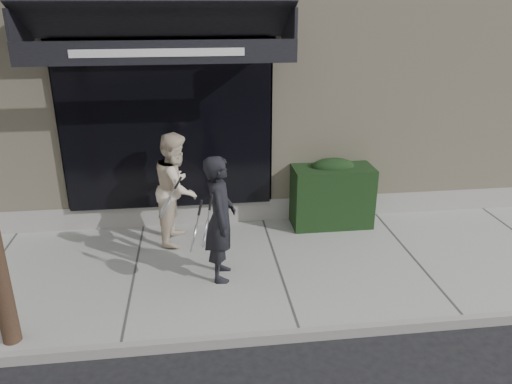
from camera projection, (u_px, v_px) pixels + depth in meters
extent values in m
plane|color=black|center=(277.00, 271.00, 7.16)|extent=(80.00, 80.00, 0.00)
cube|color=gray|center=(277.00, 267.00, 7.13)|extent=(20.00, 3.00, 0.12)
cube|color=gray|center=(300.00, 335.00, 5.70)|extent=(20.00, 0.10, 0.14)
cube|color=#C1B293|center=(241.00, 42.00, 10.76)|extent=(14.00, 7.00, 5.50)
cube|color=gray|center=(261.00, 208.00, 8.63)|extent=(14.02, 0.42, 0.50)
cube|color=black|center=(168.00, 126.00, 7.75)|extent=(3.20, 0.30, 2.60)
cube|color=gray|center=(63.00, 127.00, 7.70)|extent=(0.08, 0.40, 2.60)
cube|color=gray|center=(268.00, 120.00, 8.08)|extent=(0.08, 0.40, 2.60)
cube|color=gray|center=(162.00, 35.00, 7.40)|extent=(3.36, 0.40, 0.12)
cube|color=black|center=(158.00, 18.00, 6.66)|extent=(3.60, 1.03, 0.55)
cube|color=black|center=(158.00, 53.00, 6.34)|extent=(3.60, 0.05, 0.30)
cube|color=white|center=(158.00, 53.00, 6.31)|extent=(2.20, 0.01, 0.10)
cube|color=black|center=(20.00, 26.00, 6.48)|extent=(0.04, 1.00, 0.45)
cube|color=black|center=(289.00, 24.00, 6.89)|extent=(0.04, 1.00, 0.45)
cube|color=black|center=(331.00, 195.00, 8.21)|extent=(1.30, 0.70, 1.00)
ellipsoid|color=black|center=(333.00, 167.00, 8.03)|extent=(0.71, 0.38, 0.27)
imported|color=black|center=(220.00, 219.00, 6.50)|extent=(0.46, 0.66, 1.71)
torus|color=silver|center=(205.00, 233.00, 6.16)|extent=(0.13, 0.31, 0.30)
cylinder|color=silver|center=(205.00, 233.00, 6.16)|extent=(0.10, 0.28, 0.27)
cylinder|color=silver|center=(205.00, 233.00, 6.16)|extent=(0.18, 0.05, 0.05)
cylinder|color=black|center=(205.00, 233.00, 6.16)|extent=(0.20, 0.06, 0.07)
torus|color=silver|center=(194.00, 238.00, 6.21)|extent=(0.11, 0.31, 0.30)
cylinder|color=silver|center=(194.00, 238.00, 6.21)|extent=(0.08, 0.27, 0.26)
cylinder|color=silver|center=(194.00, 238.00, 6.21)|extent=(0.18, 0.03, 0.06)
cylinder|color=black|center=(194.00, 238.00, 6.21)|extent=(0.20, 0.04, 0.08)
imported|color=beige|center=(177.00, 188.00, 7.53)|extent=(0.79, 0.94, 1.71)
torus|color=silver|center=(165.00, 207.00, 7.22)|extent=(0.19, 0.31, 0.28)
cylinder|color=silver|center=(165.00, 207.00, 7.22)|extent=(0.15, 0.28, 0.24)
cylinder|color=silver|center=(165.00, 207.00, 7.22)|extent=(0.17, 0.03, 0.11)
cylinder|color=black|center=(165.00, 207.00, 7.22)|extent=(0.19, 0.04, 0.13)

